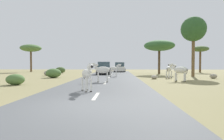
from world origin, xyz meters
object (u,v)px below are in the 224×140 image
zebra_1 (114,69)px  car_1 (119,67)px  rock_2 (213,76)px  bush_4 (53,73)px  zebra_2 (179,70)px  tree_1 (31,48)px  bush_1 (182,70)px  zebra_4 (169,69)px  zebra_0 (87,74)px  zebra_3 (102,70)px  bush_3 (15,80)px  rock_0 (47,73)px  bush_0 (60,70)px  tree_6 (194,30)px  tree_2 (159,46)px  car_0 (104,68)px  rock_1 (154,77)px  tree_5 (200,49)px

zebra_1 → car_1: bearing=177.7°
rock_2 → bush_4: bearing=177.5°
zebra_2 → bush_4: bearing=106.6°
car_1 → bush_4: 16.61m
tree_1 → bush_1: (27.10, -3.00, -3.89)m
zebra_4 → bush_4: (-12.48, -0.04, -0.47)m
zebra_0 → zebra_3: bearing=-119.4°
zebra_1 → bush_3: bearing=-37.7°
tree_1 → rock_2: size_ratio=6.84×
zebra_0 → rock_0: bearing=-88.1°
zebra_0 → bush_0: bearing=-95.5°
tree_6 → bush_0: (-18.30, 8.24, -5.00)m
tree_6 → rock_0: 18.53m
zebra_1 → bush_1: bearing=134.1°
tree_1 → car_1: bearing=-0.2°
zebra_2 → tree_2: 12.20m
zebra_1 → bush_3: (-6.84, -8.62, -0.55)m
zebra_1 → bush_0: (-9.02, 9.01, -0.45)m
tree_6 → bush_4: (-15.82, -2.26, -5.00)m
zebra_0 → bush_3: size_ratio=1.18×
zebra_4 → car_0: size_ratio=0.37×
bush_4 → rock_1: (10.59, -1.52, -0.30)m
tree_2 → rock_2: bearing=-66.2°
car_0 → bush_4: (-5.02, -6.47, -0.35)m
zebra_1 → zebra_3: zebra_3 is taller
zebra_3 → bush_1: size_ratio=0.97×
tree_5 → zebra_2: bearing=-117.5°
zebra_3 → bush_4: 7.83m
bush_3 → rock_1: bearing=27.3°
zebra_0 → zebra_1: (1.14, 12.01, -0.01)m
bush_4 → rock_2: (16.73, -0.73, -0.26)m
zebra_1 → bush_4: (-6.54, -1.49, -0.44)m
car_1 → rock_0: size_ratio=5.25×
tree_6 → bush_3: (-16.12, -9.39, -5.11)m
tree_5 → zebra_1: bearing=-141.0°
zebra_3 → tree_6: 13.42m
bush_3 → rock_2: (17.03, 6.41, -0.14)m
car_0 → tree_5: tree_5 is taller
zebra_0 → zebra_4: zebra_4 is taller
zebra_2 → tree_6: 8.57m
tree_6 → bush_1: size_ratio=3.99×
zebra_3 → car_0: (-0.68, 11.80, -0.16)m
bush_0 → zebra_4: bearing=-35.0°
bush_3 → bush_1: bearing=46.8°
rock_1 → bush_3: bearing=-152.7°
bush_3 → zebra_0: bearing=-30.7°
bush_4 → car_0: bearing=52.2°
tree_5 → bush_3: (-21.70, -20.65, -3.64)m
bush_0 → tree_1: bearing=147.1°
zebra_3 → bush_0: (-8.18, 15.84, -0.51)m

